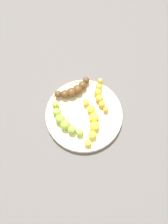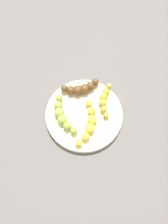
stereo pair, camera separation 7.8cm
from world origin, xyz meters
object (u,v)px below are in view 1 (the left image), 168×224
at_px(banana_yellow, 92,122).
at_px(banana_overripe, 74,90).
at_px(banana_green, 64,121).
at_px(banana_spotted, 100,95).
at_px(fruit_bowl, 84,114).

relative_size(banana_yellow, banana_overripe, 1.23).
relative_size(banana_overripe, banana_green, 0.83).
bearing_deg(banana_spotted, banana_overripe, -19.81).
distance_m(banana_spotted, banana_green, 0.17).
distance_m(banana_yellow, banana_green, 0.10).
bearing_deg(banana_green, banana_yellow, 138.25).
bearing_deg(fruit_bowl, banana_spotted, -12.27).
relative_size(fruit_bowl, banana_green, 1.86).
xyz_separation_m(banana_yellow, banana_spotted, (0.11, 0.02, -0.00)).
bearing_deg(banana_yellow, banana_green, 176.32).
relative_size(fruit_bowl, banana_overripe, 2.24).
xyz_separation_m(fruit_bowl, banana_green, (-0.06, 0.05, 0.02)).
xyz_separation_m(banana_yellow, banana_green, (-0.05, 0.09, 0.00)).
distance_m(fruit_bowl, banana_green, 0.08).
xyz_separation_m(fruit_bowl, banana_yellow, (-0.02, -0.04, 0.02)).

